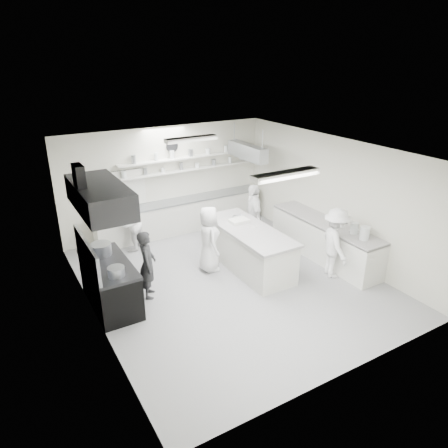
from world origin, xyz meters
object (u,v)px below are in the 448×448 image
stove (110,285)px  prep_island (249,249)px  cook_stove (147,265)px  cook_back (131,224)px  right_counter (324,240)px  back_counter (182,216)px

stove → prep_island: 3.33m
cook_stove → cook_back: bearing=12.3°
right_counter → cook_back: (-4.03, 2.89, 0.27)m
stove → cook_stove: 0.85m
cook_stove → right_counter: bearing=-74.0°
stove → cook_stove: (0.79, -0.08, 0.30)m
prep_island → back_counter: bearing=98.6°
stove → prep_island: bearing=-1.2°
back_counter → cook_stove: size_ratio=3.35×
cook_stove → stove: bearing=107.0°
right_counter → prep_island: 1.99m
right_counter → cook_back: cook_back is taller
stove → back_counter: bearing=44.0°
back_counter → cook_back: bearing=-163.1°
back_counter → cook_stove: (-2.11, -2.88, 0.29)m
right_counter → cook_stove: cook_stove is taller
back_counter → cook_back: 1.78m
stove → back_counter: size_ratio=0.36×
prep_island → stove: bearing=178.9°
prep_island → right_counter: bearing=-15.2°
right_counter → back_counter: bearing=124.7°
back_counter → right_counter: size_ratio=1.52×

